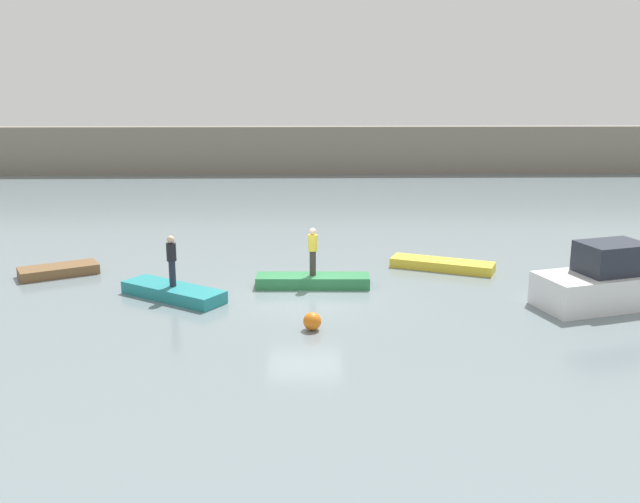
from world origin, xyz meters
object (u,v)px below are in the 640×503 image
at_px(rowboat_green, 313,281).
at_px(person_yellow_shirt, 313,249).
at_px(motorboat, 619,282).
at_px(rowboat_teal, 173,292).
at_px(rowboat_brown, 59,271).
at_px(rowboat_yellow, 442,265).
at_px(person_dark_shirt, 172,258).
at_px(mooring_buoy, 312,321).

bearing_deg(rowboat_green, person_yellow_shirt, -178.64).
bearing_deg(motorboat, rowboat_teal, 176.61).
distance_m(rowboat_brown, rowboat_yellow, 14.34).
distance_m(motorboat, rowboat_green, 10.11).
bearing_deg(rowboat_green, motorboat, -10.60).
bearing_deg(rowboat_yellow, rowboat_brown, -154.67).
height_order(rowboat_yellow, person_dark_shirt, person_dark_shirt).
relative_size(motorboat, person_dark_shirt, 3.48).
height_order(rowboat_brown, mooring_buoy, mooring_buoy).
xyz_separation_m(rowboat_brown, rowboat_yellow, (14.33, 0.56, -0.00)).
bearing_deg(person_yellow_shirt, rowboat_brown, 170.22).
bearing_deg(rowboat_brown, person_dark_shirt, -59.08).
relative_size(rowboat_teal, rowboat_yellow, 0.97).
bearing_deg(person_dark_shirt, mooring_buoy, -34.24).
bearing_deg(mooring_buoy, rowboat_teal, 145.76).
relative_size(rowboat_green, rowboat_yellow, 1.02).
xyz_separation_m(person_yellow_shirt, mooring_buoy, (-0.06, -4.35, -1.09)).
relative_size(rowboat_yellow, mooring_buoy, 7.27).
xyz_separation_m(motorboat, rowboat_brown, (-19.25, 3.71, -0.56)).
height_order(motorboat, mooring_buoy, motorboat).
bearing_deg(rowboat_yellow, motorboat, -17.83).
distance_m(rowboat_teal, rowboat_green, 4.81).
height_order(motorboat, person_yellow_shirt, person_yellow_shirt).
bearing_deg(rowboat_yellow, mooring_buoy, -104.42).
distance_m(rowboat_brown, rowboat_green, 9.52).
bearing_deg(person_dark_shirt, motorboat, -3.39).
xyz_separation_m(motorboat, person_dark_shirt, (-14.53, 0.86, 0.64)).
distance_m(person_yellow_shirt, mooring_buoy, 4.49).
xyz_separation_m(motorboat, person_yellow_shirt, (-9.88, 2.09, 0.61)).
bearing_deg(person_yellow_shirt, rowboat_teal, -165.17).
distance_m(motorboat, rowboat_yellow, 6.54).
height_order(rowboat_green, mooring_buoy, mooring_buoy).
bearing_deg(rowboat_brown, motorboat, -38.91).
relative_size(rowboat_brown, person_dark_shirt, 1.61).
relative_size(rowboat_green, person_yellow_shirt, 2.34).
height_order(rowboat_green, person_dark_shirt, person_dark_shirt).
distance_m(rowboat_teal, person_dark_shirt, 1.18).
distance_m(motorboat, rowboat_teal, 14.56).
relative_size(rowboat_brown, mooring_buoy, 5.20).
bearing_deg(rowboat_teal, person_yellow_shirt, 48.98).
relative_size(rowboat_teal, rowboat_green, 0.95).
distance_m(rowboat_yellow, person_yellow_shirt, 5.54).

